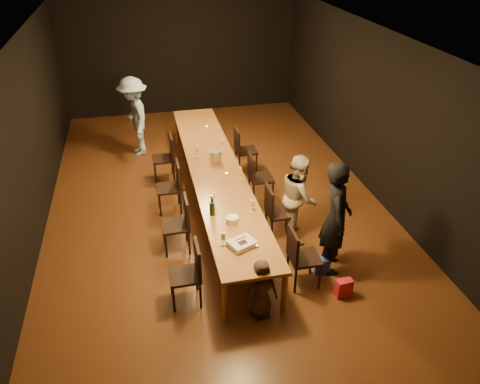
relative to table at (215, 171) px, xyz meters
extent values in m
plane|color=#4F2413|center=(0.00, 0.00, -0.70)|extent=(10.00, 10.00, 0.00)
cube|color=black|center=(0.00, 5.00, 0.80)|extent=(6.00, 0.04, 3.00)
cube|color=black|center=(0.00, -5.00, 0.80)|extent=(6.00, 0.04, 3.00)
cube|color=black|center=(-3.00, 0.00, 0.80)|extent=(0.04, 10.00, 3.00)
cube|color=black|center=(3.00, 0.00, 0.80)|extent=(0.04, 10.00, 3.00)
cube|color=silver|center=(0.00, 0.00, 2.30)|extent=(6.00, 10.00, 0.04)
cube|color=#9B612D|center=(0.00, 0.00, 0.02)|extent=(0.90, 6.00, 0.05)
cylinder|color=#9B612D|center=(-0.40, -2.90, -0.35)|extent=(0.08, 0.08, 0.70)
cylinder|color=#9B612D|center=(0.40, -2.90, -0.35)|extent=(0.08, 0.08, 0.70)
cylinder|color=#9B612D|center=(-0.40, 2.90, -0.35)|extent=(0.08, 0.08, 0.70)
cylinder|color=#9B612D|center=(0.40, 2.90, -0.35)|extent=(0.08, 0.08, 0.70)
imported|color=black|center=(1.38, -2.15, 0.19)|extent=(0.60, 0.75, 1.78)
imported|color=beige|center=(1.15, -1.23, 0.03)|extent=(0.69, 0.81, 1.46)
imported|color=#92B4E1|center=(-1.32, 2.54, 0.17)|extent=(0.84, 1.22, 1.73)
imported|color=#452D27|center=(0.09, -2.87, -0.26)|extent=(0.45, 0.31, 0.88)
cube|color=red|center=(1.32, -2.78, -0.57)|extent=(0.24, 0.15, 0.27)
cube|color=#2A4BB8|center=(1.20, -2.25, -0.57)|extent=(0.24, 0.18, 0.27)
cube|color=white|center=(-0.04, -2.32, 0.09)|extent=(0.43, 0.39, 0.08)
cube|color=black|center=(-0.04, -2.35, 0.13)|extent=(0.14, 0.13, 0.00)
cube|color=red|center=(-0.04, -2.25, 0.13)|extent=(0.18, 0.10, 0.00)
cylinder|color=white|center=(-0.06, -1.75, 0.10)|extent=(0.23, 0.23, 0.10)
cylinder|color=#A9A9AD|center=(0.05, 0.24, 0.16)|extent=(0.22, 0.22, 0.23)
cylinder|color=#B2B7B2|center=(0.15, -2.38, 0.06)|extent=(0.05, 0.05, 0.03)
cylinder|color=#B2B7B2|center=(0.15, -0.28, 0.06)|extent=(0.05, 0.05, 0.03)
cylinder|color=#B2B7B2|center=(0.15, 1.87, 0.06)|extent=(0.05, 0.05, 0.03)
camera|label=1|loc=(-1.18, -7.28, 3.91)|focal=35.00mm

